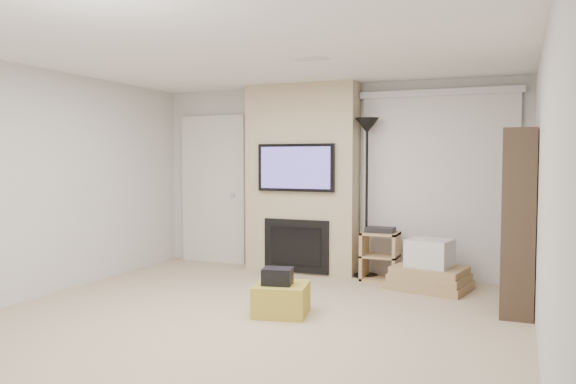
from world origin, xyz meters
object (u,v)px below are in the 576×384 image
at_px(floor_lamp, 367,152).
at_px(bookshelf, 518,221).
at_px(av_stand, 380,252).
at_px(box_stack, 430,270).
at_px(ottoman, 281,299).

xyz_separation_m(floor_lamp, bookshelf, (1.79, -1.03, -0.70)).
xyz_separation_m(av_stand, box_stack, (0.65, -0.28, -0.12)).
distance_m(floor_lamp, box_stack, 1.66).
relative_size(ottoman, av_stand, 0.76).
bearing_deg(bookshelf, box_stack, 145.24).
bearing_deg(bookshelf, av_stand, 149.48).
bearing_deg(floor_lamp, av_stand, -25.66).
distance_m(box_stack, bookshelf, 1.33).
xyz_separation_m(floor_lamp, av_stand, (0.20, -0.10, -1.25)).
bearing_deg(ottoman, box_stack, 54.13).
xyz_separation_m(box_stack, bookshelf, (0.94, -0.65, 0.68)).
relative_size(floor_lamp, bookshelf, 1.13).
bearing_deg(floor_lamp, ottoman, -99.19).
bearing_deg(floor_lamp, box_stack, -24.16).
height_order(ottoman, bookshelf, bookshelf).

